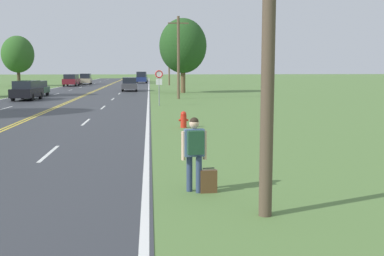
{
  "coord_description": "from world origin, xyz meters",
  "views": [
    {
      "loc": [
        6.46,
        -7.9,
        2.71
      ],
      "look_at": [
        7.73,
        6.49,
        0.9
      ],
      "focal_mm": 45.0,
      "sensor_mm": 36.0,
      "label": 1
    }
  ],
  "objects": [
    {
      "name": "traffic_sign",
      "position": [
        7.15,
        26.83,
        1.94
      ],
      "size": [
        0.6,
        0.1,
        2.58
      ],
      "color": "gray",
      "rests_on": "ground"
    },
    {
      "name": "car_black_van_nearest",
      "position": [
        -3.91,
        33.96,
        0.86
      ],
      "size": [
        1.9,
        4.4,
        1.64
      ],
      "rotation": [
        0.0,
        0.0,
        1.54
      ],
      "color": "black",
      "rests_on": "ground"
    },
    {
      "name": "suitcase",
      "position": [
        7.72,
        2.31,
        0.25
      ],
      "size": [
        0.38,
        0.19,
        0.56
      ],
      "rotation": [
        0.0,
        0.0,
        1.67
      ],
      "color": "brown",
      "rests_on": "ground"
    },
    {
      "name": "car_champagne_van_receding",
      "position": [
        -4.15,
        73.97,
        0.92
      ],
      "size": [
        1.94,
        4.18,
        1.78
      ],
      "rotation": [
        0.0,
        0.0,
        1.61
      ],
      "color": "black",
      "rests_on": "ground"
    },
    {
      "name": "car_dark_grey_sedan_mid_near",
      "position": [
        4.11,
        49.53,
        0.81
      ],
      "size": [
        1.91,
        4.66,
        1.6
      ],
      "rotation": [
        0.0,
        0.0,
        -1.55
      ],
      "color": "black",
      "rests_on": "ground"
    },
    {
      "name": "fire_hydrant",
      "position": [
        7.99,
        13.87,
        0.38
      ],
      "size": [
        0.44,
        0.28,
        0.75
      ],
      "color": "red",
      "rests_on": "ground"
    },
    {
      "name": "car_maroon_suv_mid_far",
      "position": [
        -5.2,
        65.6,
        0.95
      ],
      "size": [
        2.05,
        4.51,
        1.79
      ],
      "rotation": [
        0.0,
        0.0,
        1.54
      ],
      "color": "black",
      "rests_on": "ground"
    },
    {
      "name": "utility_pole_midground",
      "position": [
        9.01,
        34.54,
        3.74
      ],
      "size": [
        1.8,
        0.24,
        7.18
      ],
      "color": "brown",
      "rests_on": "ground"
    },
    {
      "name": "car_white_sedan_horizon",
      "position": [
        5.12,
        89.77,
        0.75
      ],
      "size": [
        2.05,
        4.02,
        1.47
      ],
      "rotation": [
        0.0,
        0.0,
        -1.6
      ],
      "color": "black",
      "rests_on": "ground"
    },
    {
      "name": "car_dark_blue_van_distant",
      "position": [
        5.06,
        79.38,
        1.05
      ],
      "size": [
        2.04,
        4.08,
        2.05
      ],
      "rotation": [
        0.0,
        0.0,
        -1.61
      ],
      "color": "black",
      "rests_on": "ground"
    },
    {
      "name": "tree_right_cluster",
      "position": [
        10.14,
        45.03,
        5.1
      ],
      "size": [
        5.16,
        5.16,
        8.08
      ],
      "color": "brown",
      "rests_on": "ground"
    },
    {
      "name": "hitchhiker_person",
      "position": [
        7.42,
        2.35,
        1.01
      ],
      "size": [
        0.56,
        0.41,
        1.65
      ],
      "rotation": [
        0.0,
        0.0,
        1.67
      ],
      "color": "navy",
      "rests_on": "ground"
    },
    {
      "name": "tree_left_verge",
      "position": [
        -13.23,
        67.12,
        4.75
      ],
      "size": [
        4.79,
        4.79,
        7.52
      ],
      "color": "#473828",
      "rests_on": "ground"
    },
    {
      "name": "utility_pole_far",
      "position": [
        9.57,
        68.51,
        4.27
      ],
      "size": [
        1.8,
        0.24,
        8.23
      ],
      "color": "brown",
      "rests_on": "ground"
    },
    {
      "name": "car_dark_green_hatchback_approaching",
      "position": [
        -4.47,
        39.61,
        0.79
      ],
      "size": [
        1.95,
        3.93,
        1.48
      ],
      "rotation": [
        0.0,
        0.0,
        1.53
      ],
      "color": "black",
      "rests_on": "ground"
    }
  ]
}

